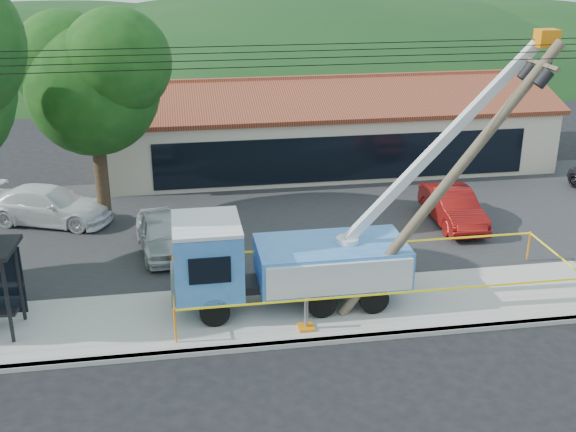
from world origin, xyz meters
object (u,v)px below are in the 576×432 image
(car_red, at_px, (451,226))
(car_white, at_px, (51,224))
(car_silver, at_px, (164,254))
(leaning_pole, at_px, (457,171))
(utility_truck, at_px, (285,257))

(car_red, relative_size, car_white, 0.86)
(car_silver, xyz_separation_m, car_red, (11.93, 0.93, 0.00))
(car_silver, bearing_deg, car_white, 132.70)
(leaning_pole, bearing_deg, utility_truck, 168.36)
(leaning_pole, xyz_separation_m, car_silver, (-9.04, 5.93, -4.74))
(utility_truck, height_order, car_red, utility_truck)
(car_silver, distance_m, car_red, 11.96)
(car_silver, bearing_deg, car_red, -3.71)
(car_silver, relative_size, car_red, 0.94)
(utility_truck, distance_m, car_white, 12.32)
(leaning_pole, bearing_deg, car_white, 144.62)
(utility_truck, relative_size, leaning_pole, 1.39)
(leaning_pole, bearing_deg, car_red, 67.16)
(car_white, bearing_deg, utility_truck, -115.37)
(utility_truck, distance_m, car_red, 10.04)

